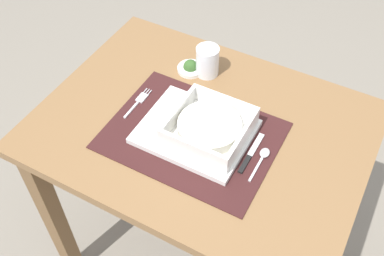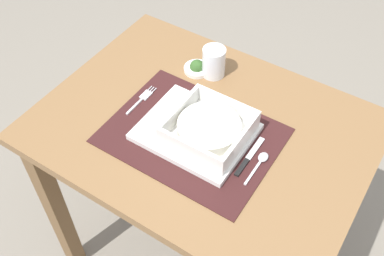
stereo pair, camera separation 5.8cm
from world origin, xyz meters
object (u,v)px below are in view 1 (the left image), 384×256
porridge_bowl (209,128)px  condiment_saucer (190,68)px  dining_table (201,154)px  spoon (263,156)px  drinking_glass (207,62)px  fork (139,101)px  butter_knife (250,155)px

porridge_bowl → condiment_saucer: bearing=128.8°
dining_table → spoon: (0.18, -0.03, 0.13)m
drinking_glass → condiment_saucer: size_ratio=1.16×
dining_table → fork: fork is taller
dining_table → spoon: spoon is taller
fork → drinking_glass: 0.23m
porridge_bowl → butter_knife: porridge_bowl is taller
fork → drinking_glass: drinking_glass is taller
fork → butter_knife: size_ratio=0.90×
fork → condiment_saucer: size_ratio=1.62×
fork → butter_knife: 0.35m
fork → spoon: size_ratio=1.13×
drinking_glass → dining_table: bearing=-66.4°
porridge_bowl → drinking_glass: bearing=118.3°
dining_table → spoon: bearing=-8.3°
condiment_saucer → butter_knife: bearing=-36.9°
porridge_bowl → fork: 0.23m
porridge_bowl → drinking_glass: (-0.12, 0.22, -0.00)m
condiment_saucer → dining_table: bearing=-53.3°
butter_knife → condiment_saucer: (-0.29, 0.21, 0.00)m
dining_table → condiment_saucer: size_ratio=11.15×
butter_knife → drinking_glass: size_ratio=1.55×
drinking_glass → condiment_saucer: bearing=-164.0°
dining_table → butter_knife: (0.15, -0.04, 0.13)m
spoon → drinking_glass: bearing=143.3°
dining_table → condiment_saucer: bearing=126.7°
fork → condiment_saucer: (0.06, 0.18, 0.01)m
dining_table → fork: bearing=-177.4°
porridge_bowl → dining_table: bearing=137.6°
fork → butter_knife: butter_knife is taller
porridge_bowl → spoon: bearing=3.0°
butter_knife → spoon: bearing=18.9°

